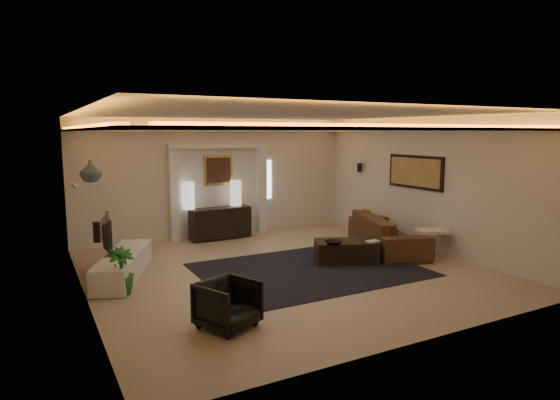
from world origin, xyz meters
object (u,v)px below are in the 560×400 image
armchair (228,304)px  sofa (387,232)px  coffee_table (346,252)px  console (220,223)px

armchair → sofa: bearing=2.0°
sofa → coffee_table: bearing=126.5°
console → coffee_table: (1.47, -3.16, -0.20)m
console → sofa: console is taller
coffee_table → armchair: size_ratio=1.71×
console → sofa: size_ratio=0.56×
console → coffee_table: 3.49m
console → sofa: 3.97m
sofa → armchair: (-4.72, -2.32, -0.06)m
console → coffee_table: console is taller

